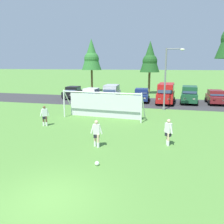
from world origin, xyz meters
TOP-DOWN VIEW (x-y plane):
  - ground_plane at (0.00, 15.00)m, footprint 400.00×400.00m
  - parking_lot_strip at (0.00, 23.39)m, footprint 52.00×8.40m
  - soccer_ball at (0.82, 3.28)m, footprint 0.22×0.22m
  - soccer_goal at (-1.79, 13.36)m, footprint 7.54×2.46m
  - player_striker_near at (-5.58, 9.44)m, footprint 0.67×0.48m
  - player_midfield_center at (-0.02, 5.81)m, footprint 0.75×0.32m
  - player_defender_far at (4.11, 7.16)m, footprint 0.57×0.59m
  - parked_car_slot_far_left at (-9.78, 24.59)m, footprint 2.19×4.28m
  - parked_car_slot_left at (-6.32, 22.71)m, footprint 2.14×4.25m
  - parked_car_slot_center_left at (-3.70, 23.52)m, footprint 2.37×4.72m
  - parked_car_slot_center at (0.35, 23.96)m, footprint 2.24×4.30m
  - parked_car_slot_center_right at (3.50, 23.15)m, footprint 2.36×4.88m
  - parked_car_slot_right at (6.40, 24.15)m, footprint 2.33×4.70m
  - parked_car_slot_far_right at (9.54, 24.36)m, footprint 2.08×4.22m
  - tree_left_edge at (-9.98, 33.62)m, footprint 3.51×3.51m
  - tree_mid_left at (0.46, 32.86)m, footprint 3.25×3.25m
  - street_lamp at (3.65, 18.76)m, footprint 2.00×0.32m

SIDE VIEW (x-z plane):
  - ground_plane at x=0.00m, z-range 0.00..0.00m
  - parking_lot_strip at x=0.00m, z-range 0.00..0.01m
  - soccer_ball at x=0.82m, z-range 0.00..0.22m
  - player_striker_near at x=-5.58m, z-range 0.00..1.64m
  - player_midfield_center at x=-0.02m, z-range 0.00..1.64m
  - player_defender_far at x=4.11m, z-range 0.00..1.64m
  - parked_car_slot_far_left at x=-9.78m, z-range 0.02..1.74m
  - parked_car_slot_left at x=-6.32m, z-range 0.02..1.74m
  - parked_car_slot_center at x=0.35m, z-range 0.02..1.74m
  - parked_car_slot_far_right at x=9.54m, z-range 0.02..1.74m
  - parked_car_slot_center_left at x=-3.70m, z-range 0.03..2.19m
  - parked_car_slot_right at x=6.40m, z-range 0.03..2.19m
  - soccer_goal at x=-1.79m, z-range 0.01..2.58m
  - parked_car_slot_center_right at x=3.50m, z-range 0.08..2.60m
  - street_lamp at x=3.65m, z-range 0.13..6.68m
  - tree_mid_left at x=0.46m, z-range 1.61..10.28m
  - tree_left_edge at x=-9.98m, z-range 1.75..11.12m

